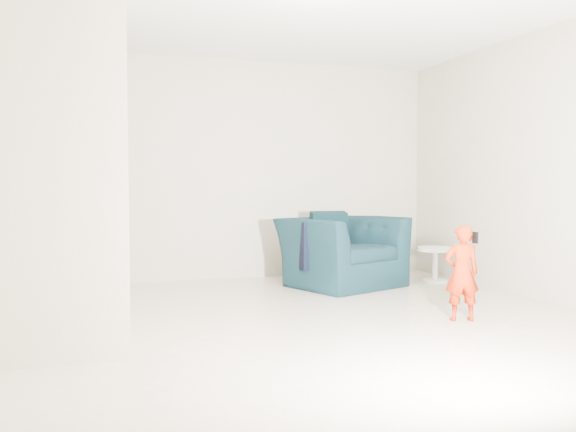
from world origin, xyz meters
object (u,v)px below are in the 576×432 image
object	(u,v)px
toddler	(462,273)
side_table	(435,259)
staircase	(57,212)
armchair	(342,252)

from	to	relation	value
toddler	side_table	distance (m)	2.07
toddler	staircase	world-z (taller)	staircase
armchair	toddler	xyz separation A→B (m)	(0.27, -1.98, 0.02)
armchair	side_table	distance (m)	1.16
toddler	side_table	world-z (taller)	toddler
side_table	staircase	world-z (taller)	staircase
armchair	staircase	world-z (taller)	staircase
armchair	side_table	bearing A→B (deg)	-27.01
armchair	staircase	xyz separation A→B (m)	(-3.00, -1.26, 0.55)
armchair	staircase	bearing A→B (deg)	-178.62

